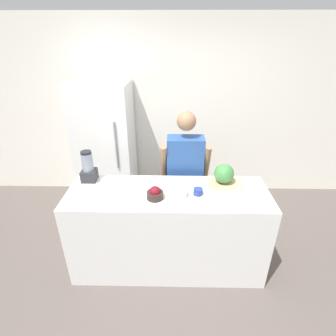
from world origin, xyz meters
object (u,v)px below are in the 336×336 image
Objects in this scene: bowl_cherries at (155,194)px; refrigerator at (106,147)px; watermelon at (224,174)px; blender at (88,168)px; bowl_small_blue at (198,192)px; person at (185,177)px; bowl_cream at (179,193)px.

refrigerator is at bearing 119.94° from bowl_cherries.
watermelon reaches higher than bowl_cherries.
bowl_cherries is at bearing -24.60° from blender.
bowl_cherries is at bearing -169.80° from bowl_small_blue.
bowl_small_blue is at bearing -12.68° from blender.
person is 4.82× the size of blender.
watermelon is 0.61× the size of blender.
refrigerator is 1.66m from bowl_cream.
bowl_cherries is 0.24m from bowl_cream.
bowl_cherries is (-0.31, -0.64, 0.18)m from person.
bowl_cherries is (-0.69, -0.29, -0.06)m from watermelon.
refrigerator reaches higher than bowl_cream.
blender is at bearing 167.32° from bowl_small_blue.
bowl_small_blue is (1.20, -1.29, 0.09)m from refrigerator.
refrigerator is 1.06m from blender.
refrigerator reaches higher than blender.
bowl_small_blue is at bearing 7.57° from bowl_cream.
refrigerator reaches higher than person.
person is 7.95× the size of watermelon.
refrigerator is at bearing 143.92° from watermelon.
blender is at bearing -162.73° from person.
blender reaches higher than watermelon.
blender reaches higher than bowl_small_blue.
person is 0.62m from bowl_cream.
watermelon reaches higher than bowl_small_blue.
bowl_small_blue is at bearing -79.69° from person.
blender is (-0.71, 0.33, 0.09)m from bowl_cherries.
refrigerator reaches higher than bowl_small_blue.
watermelon is at bearing 22.73° from bowl_cherries.
bowl_cream is (0.23, 0.05, -0.02)m from bowl_cherries.
bowl_cream is at bearing -97.44° from person.
blender is (-1.02, -0.32, 0.27)m from person.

